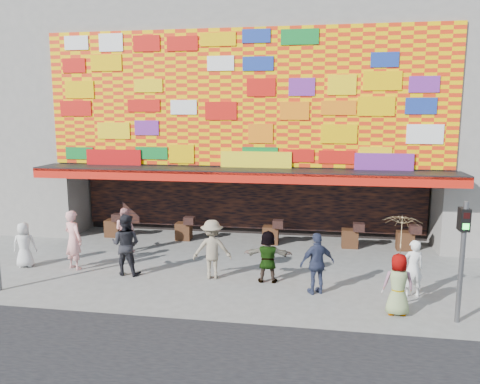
{
  "coord_description": "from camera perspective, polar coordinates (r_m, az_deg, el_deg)",
  "views": [
    {
      "loc": [
        2.75,
        -12.96,
        5.06
      ],
      "look_at": [
        0.23,
        2.0,
        2.46
      ],
      "focal_mm": 35.0,
      "sensor_mm": 36.0,
      "label": 1
    }
  ],
  "objects": [
    {
      "name": "ground",
      "position": [
        14.19,
        -2.3,
        -11.2
      ],
      "size": [
        90.0,
        90.0,
        0.0
      ],
      "primitive_type": "plane",
      "color": "slate",
      "rests_on": "ground"
    },
    {
      "name": "shop_building",
      "position": [
        21.32,
        2.19,
        10.17
      ],
      "size": [
        15.2,
        9.4,
        10.0
      ],
      "color": "gray",
      "rests_on": "ground"
    },
    {
      "name": "signal_right",
      "position": [
        12.39,
        25.52,
        -6.23
      ],
      "size": [
        0.22,
        0.2,
        3.0
      ],
      "color": "#59595B",
      "rests_on": "ground"
    },
    {
      "name": "ped_a",
      "position": [
        17.02,
        -24.8,
        -5.86
      ],
      "size": [
        0.85,
        0.69,
        1.51
      ],
      "primitive_type": "imported",
      "rotation": [
        0.0,
        0.0,
        3.47
      ],
      "color": "silver",
      "rests_on": "ground"
    },
    {
      "name": "ped_b",
      "position": [
        16.16,
        -19.65,
        -5.52
      ],
      "size": [
        0.84,
        0.71,
        1.95
      ],
      "primitive_type": "imported",
      "rotation": [
        0.0,
        0.0,
        2.73
      ],
      "color": "pink",
      "rests_on": "ground"
    },
    {
      "name": "ped_c",
      "position": [
        15.16,
        -13.74,
        -6.22
      ],
      "size": [
        0.98,
        0.78,
        1.94
      ],
      "primitive_type": "imported",
      "rotation": [
        0.0,
        0.0,
        3.09
      ],
      "color": "black",
      "rests_on": "ground"
    },
    {
      "name": "ped_d",
      "position": [
        14.44,
        -3.42,
        -6.98
      ],
      "size": [
        1.3,
        0.92,
        1.83
      ],
      "primitive_type": "imported",
      "rotation": [
        0.0,
        0.0,
        3.35
      ],
      "color": "gray",
      "rests_on": "ground"
    },
    {
      "name": "ped_e",
      "position": [
        13.41,
        9.38,
        -8.59
      ],
      "size": [
        1.11,
        0.84,
        1.76
      ],
      "primitive_type": "imported",
      "rotation": [
        0.0,
        0.0,
        3.6
      ],
      "color": "#2E3551",
      "rests_on": "ground"
    },
    {
      "name": "ped_f",
      "position": [
        14.16,
        3.4,
        -7.85
      ],
      "size": [
        1.49,
        0.55,
        1.59
      ],
      "primitive_type": "imported",
      "rotation": [
        0.0,
        0.0,
        3.2
      ],
      "color": "gray",
      "rests_on": "ground"
    },
    {
      "name": "ped_g",
      "position": [
        12.59,
        18.71,
        -10.64
      ],
      "size": [
        0.81,
        0.56,
        1.59
      ],
      "primitive_type": "imported",
      "rotation": [
        0.0,
        0.0,
        3.21
      ],
      "color": "gray",
      "rests_on": "ground"
    },
    {
      "name": "ped_h",
      "position": [
        13.9,
        20.32,
        -8.73
      ],
      "size": [
        0.66,
        0.51,
        1.62
      ],
      "primitive_type": "imported",
      "rotation": [
        0.0,
        0.0,
        3.37
      ],
      "color": "white",
      "rests_on": "ground"
    },
    {
      "name": "ped_i",
      "position": [
        17.64,
        -13.83,
        -4.48
      ],
      "size": [
        0.95,
        0.83,
        1.64
      ],
      "primitive_type": "imported",
      "rotation": [
        0.0,
        0.0,
        2.83
      ],
      "color": "#D98F8C",
      "rests_on": "ground"
    },
    {
      "name": "parasol",
      "position": [
        12.2,
        19.05,
        -4.72
      ],
      "size": [
        1.24,
        1.25,
        1.82
      ],
      "color": "beige",
      "rests_on": "ground"
    }
  ]
}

